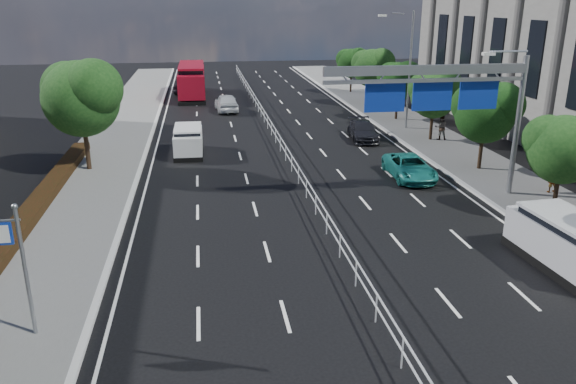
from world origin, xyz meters
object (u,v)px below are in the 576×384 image
object	(u,v)px
overhead_gantry	(448,90)
parked_car_teal	(410,167)
toilet_sign	(5,250)
parked_car_dark	(363,131)
red_bus	(192,80)
white_minivan	(188,141)
silver_minivan	(564,242)
pedestrian_a	(553,176)
pedestrian_b	(441,127)
near_car_silver	(226,103)
near_car_dark	(184,86)

from	to	relation	value
overhead_gantry	parked_car_teal	distance (m)	6.16
toilet_sign	parked_car_dark	size ratio (longest dim) A/B	0.95
red_bus	parked_car_teal	xyz separation A→B (m)	(12.50, -31.16, -1.11)
white_minivan	silver_minivan	bearing A→B (deg)	-52.13
toilet_sign	pedestrian_a	bearing A→B (deg)	22.25
red_bus	pedestrian_b	bearing A→B (deg)	-51.74
white_minivan	red_bus	bearing A→B (deg)	90.45
near_car_silver	pedestrian_a	xyz separation A→B (m)	(15.73, -26.16, 0.25)
pedestrian_a	pedestrian_b	world-z (taller)	pedestrian_a
white_minivan	near_car_dark	size ratio (longest dim) A/B	0.91
overhead_gantry	red_bus	xyz separation A→B (m)	(-12.74, 34.81, -3.85)
parked_car_teal	toilet_sign	bearing A→B (deg)	-140.04
pedestrian_b	pedestrian_a	bearing A→B (deg)	105.70
silver_minivan	pedestrian_a	bearing A→B (deg)	56.34
overhead_gantry	silver_minivan	distance (m)	9.40
parked_car_dark	pedestrian_a	xyz separation A→B (m)	(6.37, -13.51, 0.39)
red_bus	parked_car_dark	distance (m)	24.98
white_minivan	pedestrian_a	size ratio (longest dim) A/B	2.35
overhead_gantry	parked_car_dark	size ratio (longest dim) A/B	2.24
toilet_sign	parked_car_teal	world-z (taller)	toilet_sign
overhead_gantry	white_minivan	xyz separation A→B (m)	(-12.86, 11.01, -4.70)
parked_car_teal	parked_car_dark	bearing A→B (deg)	91.82
overhead_gantry	red_bus	size ratio (longest dim) A/B	0.91
white_minivan	pedestrian_b	bearing A→B (deg)	3.20
overhead_gantry	near_car_silver	distance (m)	28.00
white_minivan	near_car_dark	world-z (taller)	white_minivan
pedestrian_a	pedestrian_b	distance (m)	12.12
overhead_gantry	pedestrian_a	size ratio (longest dim) A/B	5.62
toilet_sign	near_car_silver	xyz separation A→B (m)	(8.09, 35.91, -2.14)
parked_car_dark	parked_car_teal	bearing A→B (deg)	-83.91
parked_car_teal	pedestrian_b	bearing A→B (deg)	58.36
parked_car_teal	parked_car_dark	xyz separation A→B (m)	(0.00, 9.56, 0.01)
near_car_silver	near_car_dark	distance (m)	12.11
pedestrian_b	overhead_gantry	bearing A→B (deg)	77.42
white_minivan	red_bus	size ratio (longest dim) A/B	0.38
white_minivan	silver_minivan	xyz separation A→B (m)	(14.42, -19.06, 0.09)
white_minivan	pedestrian_a	world-z (taller)	pedestrian_a
near_car_silver	parked_car_teal	xyz separation A→B (m)	(9.36, -22.21, -0.15)
silver_minivan	parked_car_dark	world-z (taller)	silver_minivan
toilet_sign	silver_minivan	size ratio (longest dim) A/B	0.86
overhead_gantry	parked_car_teal	bearing A→B (deg)	93.76
near_car_silver	silver_minivan	distance (m)	35.70
toilet_sign	overhead_gantry	bearing A→B (deg)	29.60
white_minivan	pedestrian_b	xyz separation A→B (m)	(17.99, 0.77, 0.12)
overhead_gantry	red_bus	bearing A→B (deg)	110.10
red_bus	parked_car_teal	bearing A→B (deg)	-67.69
overhead_gantry	white_minivan	distance (m)	17.57
toilet_sign	red_bus	world-z (taller)	toilet_sign
parked_car_dark	pedestrian_a	size ratio (longest dim) A/B	2.51
overhead_gantry	silver_minivan	bearing A→B (deg)	-79.04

